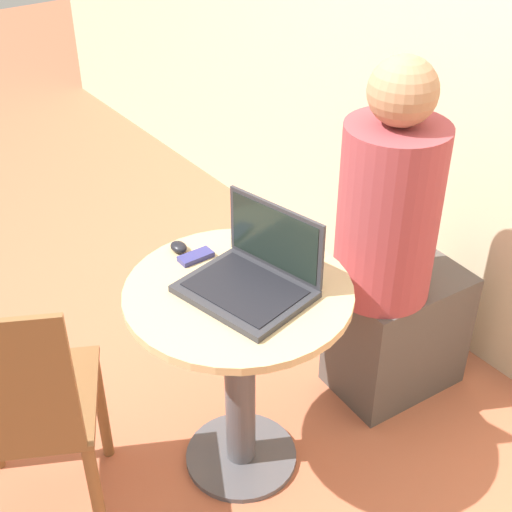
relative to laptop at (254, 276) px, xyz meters
The scene contains 7 objects.
ground_plane 0.75m from the laptop, 122.28° to the right, with size 12.00×12.00×0.00m, color #B26042.
round_table 0.26m from the laptop, 122.28° to the right, with size 0.65×0.65×0.70m.
laptop is the anchor object (origin of this frame).
cell_phone 0.23m from the laptop, 166.98° to the right, with size 0.05×0.10×0.02m.
computer_mouse 0.30m from the laptop, 166.46° to the right, with size 0.06×0.05×0.03m.
chair_empty 0.74m from the laptop, 104.44° to the right, with size 0.54×0.54×0.88m.
person_seated 0.62m from the laptop, 90.11° to the left, with size 0.34×0.51×1.26m.
Camera 1 is at (1.32, -0.91, 1.89)m, focal length 50.00 mm.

